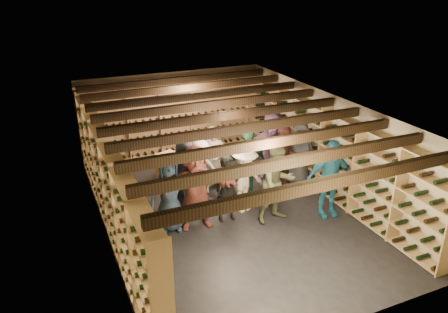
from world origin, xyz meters
name	(u,v)px	position (x,y,z in m)	size (l,w,h in m)	color
ground	(227,209)	(0.00, 0.00, 0.00)	(8.00, 8.00, 0.00)	black
walls	(227,161)	(0.00, 0.00, 1.20)	(5.52, 8.02, 2.40)	tan
ceiling	(228,109)	(0.00, 0.00, 2.40)	(5.50, 8.00, 0.01)	beige
ceiling_joists	(228,115)	(0.00, 0.00, 2.26)	(5.40, 7.12, 0.18)	black
wine_rack_left	(110,188)	(-2.57, 0.00, 1.08)	(0.32, 7.50, 2.15)	#A97E52
wine_rack_right	(324,149)	(2.57, 0.00, 1.08)	(0.32, 7.50, 2.15)	#A97E52
wine_rack_back	(175,118)	(0.00, 3.83, 1.07)	(4.70, 0.30, 2.15)	#A97E52
crate_stack_left	(207,174)	(0.07, 1.41, 0.26)	(0.58, 0.49, 0.51)	tan
crate_stack_right	(167,165)	(-0.77, 2.20, 0.34)	(0.59, 0.50, 0.68)	tan
crate_loose	(208,162)	(0.52, 2.48, 0.09)	(0.50, 0.33, 0.17)	tan
person_0	(185,179)	(-0.95, 0.15, 0.89)	(0.87, 0.57, 1.78)	black
person_1	(227,189)	(-0.18, -0.41, 0.75)	(0.55, 0.36, 1.51)	black
person_2	(278,184)	(0.80, -0.85, 0.88)	(0.85, 0.67, 1.76)	#4C5134
person_3	(244,179)	(0.33, -0.20, 0.79)	(1.02, 0.58, 1.57)	beige
person_4	(329,179)	(1.94, -1.12, 0.90)	(1.05, 0.44, 1.79)	#20607F
person_5	(196,187)	(-0.90, -0.40, 0.93)	(1.72, 0.55, 1.86)	brown
person_6	(169,193)	(-1.44, -0.28, 0.85)	(0.83, 0.54, 1.70)	#202F44
person_7	(214,160)	(0.06, 0.93, 0.84)	(0.61, 0.40, 1.68)	gray
person_8	(285,159)	(1.66, 0.27, 0.85)	(0.83, 0.65, 1.71)	#46221C
person_9	(200,173)	(-0.46, 0.51, 0.79)	(1.03, 0.59, 1.59)	#A9A89C
person_10	(247,165)	(0.62, 0.27, 0.89)	(1.04, 0.43, 1.77)	#224C33
person_11	(272,145)	(1.79, 1.14, 0.89)	(1.64, 0.52, 1.77)	#845A8D
person_12	(299,154)	(2.18, 0.44, 0.83)	(0.81, 0.53, 1.66)	#323237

